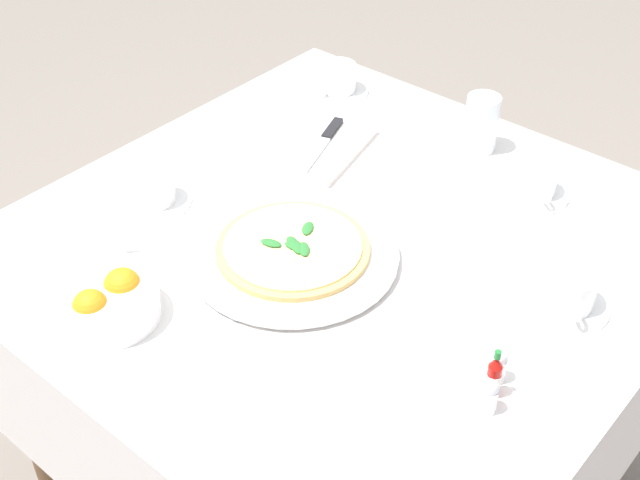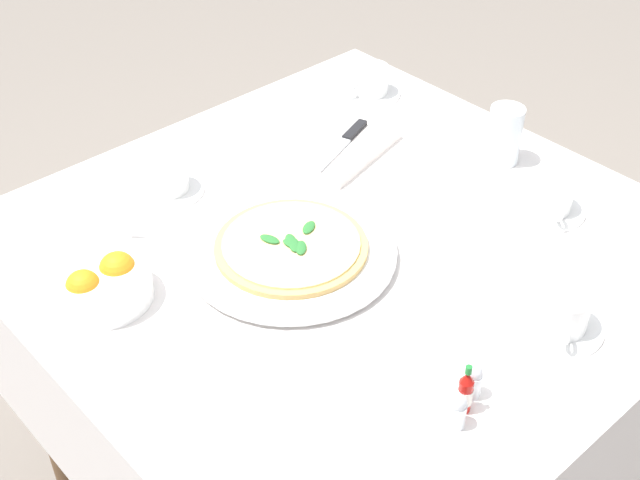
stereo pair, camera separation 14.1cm
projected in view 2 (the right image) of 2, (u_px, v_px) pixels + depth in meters
dining_table at (346, 304)px, 1.53m from camera, size 1.04×1.04×0.75m
pizza_plate at (291, 252)px, 1.40m from camera, size 0.35×0.35×0.02m
pizza at (291, 245)px, 1.39m from camera, size 0.25×0.25×0.02m
coffee_cup_back_corner at (563, 314)px, 1.26m from camera, size 0.13×0.13×0.07m
coffee_cup_center_back at (370, 82)px, 1.82m from camera, size 0.13×0.13×0.07m
coffee_cup_near_right at (167, 179)px, 1.54m from camera, size 0.13×0.13×0.06m
coffee_cup_right_edge at (550, 199)px, 1.49m from camera, size 0.13×0.13×0.06m
water_glass_left_edge at (504, 137)px, 1.61m from camera, size 0.06×0.06×0.11m
napkin_folded at (343, 148)px, 1.65m from camera, size 0.24×0.18×0.02m
dinner_knife at (343, 143)px, 1.64m from camera, size 0.19×0.08×0.01m
citrus_bowl at (103, 285)px, 1.31m from camera, size 0.15×0.15×0.07m
hot_sauce_bottle at (465, 392)px, 1.13m from camera, size 0.02×0.02×0.08m
salt_shaker at (456, 412)px, 1.12m from camera, size 0.03×0.03×0.06m
pepper_shaker at (472, 382)px, 1.16m from camera, size 0.03×0.03×0.06m
menu_card at (103, 223)px, 1.43m from camera, size 0.06×0.07×0.06m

